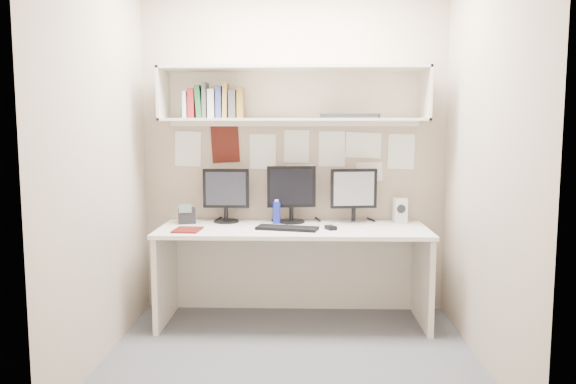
{
  "coord_description": "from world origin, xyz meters",
  "views": [
    {
      "loc": [
        0.08,
        -3.48,
        1.48
      ],
      "look_at": [
        -0.03,
        0.35,
        1.03
      ],
      "focal_mm": 35.0,
      "sensor_mm": 36.0,
      "label": 1
    }
  ],
  "objects_px": {
    "desk": "(293,275)",
    "monitor_center": "(291,192)",
    "monitor_left": "(226,193)",
    "maroon_notebook": "(187,230)",
    "speaker": "(400,210)",
    "keyboard": "(287,228)",
    "monitor_right": "(354,193)",
    "desk_phone": "(187,215)"
  },
  "relations": [
    {
      "from": "desk",
      "to": "monitor_center",
      "type": "bearing_deg",
      "value": 94.86
    },
    {
      "from": "monitor_center",
      "to": "keyboard",
      "type": "height_order",
      "value": "monitor_center"
    },
    {
      "from": "desk",
      "to": "monitor_center",
      "type": "height_order",
      "value": "monitor_center"
    },
    {
      "from": "speaker",
      "to": "desk",
      "type": "bearing_deg",
      "value": -169.63
    },
    {
      "from": "speaker",
      "to": "maroon_notebook",
      "type": "relative_size",
      "value": 0.85
    },
    {
      "from": "desk",
      "to": "monitor_right",
      "type": "height_order",
      "value": "monitor_right"
    },
    {
      "from": "desk",
      "to": "monitor_left",
      "type": "height_order",
      "value": "monitor_left"
    },
    {
      "from": "desk_phone",
      "to": "speaker",
      "type": "bearing_deg",
      "value": -12.83
    },
    {
      "from": "monitor_right",
      "to": "desk_phone",
      "type": "xyz_separation_m",
      "value": [
        -1.3,
        -0.07,
        -0.17
      ]
    },
    {
      "from": "monitor_right",
      "to": "desk_phone",
      "type": "relative_size",
      "value": 2.72
    },
    {
      "from": "maroon_notebook",
      "to": "desk_phone",
      "type": "bearing_deg",
      "value": 106.06
    },
    {
      "from": "keyboard",
      "to": "monitor_right",
      "type": "bearing_deg",
      "value": 45.22
    },
    {
      "from": "desk",
      "to": "keyboard",
      "type": "height_order",
      "value": "keyboard"
    },
    {
      "from": "speaker",
      "to": "maroon_notebook",
      "type": "bearing_deg",
      "value": -171.07
    },
    {
      "from": "monitor_left",
      "to": "keyboard",
      "type": "distance_m",
      "value": 0.62
    },
    {
      "from": "monitor_right",
      "to": "speaker",
      "type": "bearing_deg",
      "value": -7.19
    },
    {
      "from": "desk",
      "to": "monitor_right",
      "type": "distance_m",
      "value": 0.79
    },
    {
      "from": "speaker",
      "to": "maroon_notebook",
      "type": "height_order",
      "value": "speaker"
    },
    {
      "from": "desk",
      "to": "speaker",
      "type": "relative_size",
      "value": 10.35
    },
    {
      "from": "monitor_center",
      "to": "monitor_right",
      "type": "height_order",
      "value": "monitor_center"
    },
    {
      "from": "keyboard",
      "to": "maroon_notebook",
      "type": "xyz_separation_m",
      "value": [
        -0.72,
        -0.06,
        -0.0
      ]
    },
    {
      "from": "keyboard",
      "to": "maroon_notebook",
      "type": "bearing_deg",
      "value": -161.61
    },
    {
      "from": "monitor_left",
      "to": "monitor_center",
      "type": "bearing_deg",
      "value": 1.37
    },
    {
      "from": "monitor_right",
      "to": "speaker",
      "type": "xyz_separation_m",
      "value": [
        0.36,
        0.0,
        -0.14
      ]
    },
    {
      "from": "monitor_left",
      "to": "desk_phone",
      "type": "xyz_separation_m",
      "value": [
        -0.3,
        -0.07,
        -0.17
      ]
    },
    {
      "from": "keyboard",
      "to": "speaker",
      "type": "xyz_separation_m",
      "value": [
        0.87,
        0.32,
        0.09
      ]
    },
    {
      "from": "monitor_left",
      "to": "speaker",
      "type": "bearing_deg",
      "value": 1.55
    },
    {
      "from": "keyboard",
      "to": "maroon_notebook",
      "type": "height_order",
      "value": "keyboard"
    },
    {
      "from": "desk_phone",
      "to": "monitor_center",
      "type": "bearing_deg",
      "value": -10.56
    },
    {
      "from": "desk",
      "to": "monitor_right",
      "type": "xyz_separation_m",
      "value": [
        0.47,
        0.22,
        0.6
      ]
    },
    {
      "from": "speaker",
      "to": "desk_phone",
      "type": "xyz_separation_m",
      "value": [
        -1.66,
        -0.07,
        -0.04
      ]
    },
    {
      "from": "monitor_center",
      "to": "keyboard",
      "type": "distance_m",
      "value": 0.39
    },
    {
      "from": "desk",
      "to": "desk_phone",
      "type": "xyz_separation_m",
      "value": [
        -0.83,
        0.15,
        0.42
      ]
    },
    {
      "from": "monitor_center",
      "to": "monitor_right",
      "type": "bearing_deg",
      "value": -6.47
    },
    {
      "from": "desk",
      "to": "desk_phone",
      "type": "distance_m",
      "value": 0.94
    },
    {
      "from": "monitor_left",
      "to": "maroon_notebook",
      "type": "distance_m",
      "value": 0.5
    },
    {
      "from": "desk",
      "to": "monitor_left",
      "type": "xyz_separation_m",
      "value": [
        -0.53,
        0.22,
        0.6
      ]
    },
    {
      "from": "monitor_right",
      "to": "maroon_notebook",
      "type": "relative_size",
      "value": 1.86
    },
    {
      "from": "monitor_center",
      "to": "speaker",
      "type": "bearing_deg",
      "value": -6.19
    },
    {
      "from": "maroon_notebook",
      "to": "desk_phone",
      "type": "relative_size",
      "value": 1.46
    },
    {
      "from": "monitor_center",
      "to": "desk_phone",
      "type": "xyz_separation_m",
      "value": [
        -0.81,
        -0.07,
        -0.18
      ]
    },
    {
      "from": "monitor_left",
      "to": "maroon_notebook",
      "type": "height_order",
      "value": "monitor_left"
    }
  ]
}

